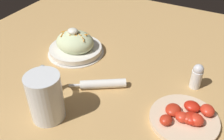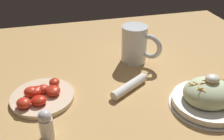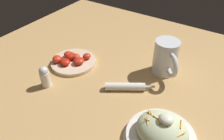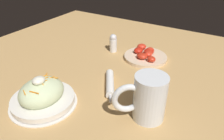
{
  "view_description": "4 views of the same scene",
  "coord_description": "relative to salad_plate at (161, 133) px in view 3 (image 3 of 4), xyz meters",
  "views": [
    {
      "loc": [
        -0.3,
        0.62,
        0.55
      ],
      "look_at": [
        -0.01,
        0.07,
        0.08
      ],
      "focal_mm": 41.23,
      "sensor_mm": 36.0,
      "label": 1
    },
    {
      "loc": [
        -0.19,
        -0.57,
        0.49
      ],
      "look_at": [
        -0.03,
        0.06,
        0.09
      ],
      "focal_mm": 40.96,
      "sensor_mm": 36.0,
      "label": 2
    },
    {
      "loc": [
        0.31,
        -0.46,
        0.56
      ],
      "look_at": [
        -0.03,
        0.07,
        0.06
      ],
      "focal_mm": 34.78,
      "sensor_mm": 36.0,
      "label": 3
    },
    {
      "loc": [
        0.57,
        0.41,
        0.45
      ],
      "look_at": [
        0.0,
        0.06,
        0.06
      ],
      "focal_mm": 34.33,
      "sensor_mm": 36.0,
      "label": 4
    }
  ],
  "objects": [
    {
      "name": "salad_plate",
      "position": [
        0.0,
        0.0,
        0.0
      ],
      "size": [
        0.22,
        0.22,
        0.11
      ],
      "color": "white",
      "rests_on": "ground_plane"
    },
    {
      "name": "tomato_plate",
      "position": [
        -0.47,
        0.15,
        -0.02
      ],
      "size": [
        0.19,
        0.19,
        0.04
      ],
      "color": "beige",
      "rests_on": "ground_plane"
    },
    {
      "name": "beer_mug",
      "position": [
        -0.12,
        0.31,
        0.03
      ],
      "size": [
        0.13,
        0.14,
        0.14
      ],
      "color": "white",
      "rests_on": "ground_plane"
    },
    {
      "name": "salt_shaker",
      "position": [
        -0.46,
        -0.01,
        0.01
      ],
      "size": [
        0.04,
        0.04,
        0.09
      ],
      "color": "white",
      "rests_on": "ground_plane"
    },
    {
      "name": "ground_plane",
      "position": [
        -0.22,
        0.07,
        -0.03
      ],
      "size": [
        1.43,
        1.43,
        0.0
      ],
      "primitive_type": "plane",
      "color": "tan"
    },
    {
      "name": "napkin_roll",
      "position": [
        -0.2,
        0.13,
        -0.02
      ],
      "size": [
        0.17,
        0.12,
        0.03
      ],
      "color": "white",
      "rests_on": "ground_plane"
    }
  ]
}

